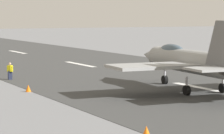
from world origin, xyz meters
TOP-DOWN VIEW (x-y plane):
  - ground_plane at (0.00, 0.00)m, footprint 400.00×400.00m
  - runway_strip at (-0.02, 0.00)m, footprint 240.00×26.00m
  - fighter_jet at (-0.30, 1.70)m, footprint 16.39×14.72m
  - crew_person at (13.76, 12.16)m, footprint 0.61×0.47m
  - marker_cone_near at (-11.99, 13.23)m, footprint 0.44×0.44m
  - marker_cone_mid at (5.54, 13.23)m, footprint 0.44×0.44m

SIDE VIEW (x-z plane):
  - ground_plane at x=0.00m, z-range 0.00..0.00m
  - runway_strip at x=-0.02m, z-range 0.00..0.02m
  - marker_cone_near at x=-11.99m, z-range 0.00..0.55m
  - marker_cone_mid at x=5.54m, z-range 0.00..0.55m
  - crew_person at x=13.76m, z-range 0.00..1.61m
  - fighter_jet at x=-0.30m, z-range -0.40..5.19m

